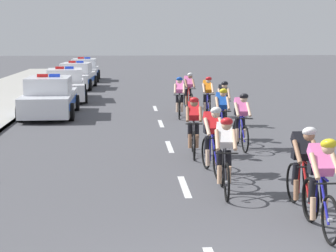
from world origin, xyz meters
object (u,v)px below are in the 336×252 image
(cyclist_third, at_px, (225,154))
(cyclist_fifth, at_px, (194,125))
(cyclist_second, at_px, (303,167))
(police_car_furthest, at_px, (84,71))
(police_car_nearest, at_px, (50,98))
(cyclist_ninth, at_px, (207,96))
(cyclist_tenth, at_px, (189,90))
(cyclist_lead, at_px, (321,183))
(cyclist_eleventh, at_px, (180,96))
(police_car_third, at_px, (77,77))
(cyclist_seventh, at_px, (241,120))
(cyclist_eighth, at_px, (223,102))
(police_car_second, at_px, (65,86))
(cyclist_fourth, at_px, (212,139))
(cyclist_sixth, at_px, (222,113))

(cyclist_third, distance_m, cyclist_fifth, 3.39)
(cyclist_third, bearing_deg, cyclist_second, -44.32)
(cyclist_second, bearing_deg, police_car_furthest, 101.79)
(police_car_furthest, bearing_deg, cyclist_second, -78.21)
(police_car_furthest, bearing_deg, police_car_nearest, -90.00)
(cyclist_ninth, bearing_deg, police_car_furthest, 108.84)
(cyclist_tenth, bearing_deg, police_car_nearest, -164.44)
(cyclist_lead, bearing_deg, cyclist_second, 87.05)
(cyclist_eleventh, height_order, police_car_third, police_car_third)
(cyclist_eleventh, bearing_deg, cyclist_seventh, -79.28)
(cyclist_lead, distance_m, cyclist_tenth, 14.39)
(cyclist_eighth, bearing_deg, police_car_second, 128.17)
(cyclist_third, height_order, cyclist_seventh, same)
(cyclist_fifth, bearing_deg, cyclist_fourth, -84.41)
(cyclist_second, distance_m, police_car_nearest, 13.25)
(cyclist_second, xyz_separation_m, cyclist_fourth, (-1.16, 2.62, 0.00))
(police_car_third, bearing_deg, police_car_second, -89.97)
(cyclist_seventh, relative_size, cyclist_ninth, 1.00)
(cyclist_fifth, distance_m, cyclist_sixth, 2.39)
(cyclist_lead, height_order, police_car_third, police_car_third)
(cyclist_lead, height_order, police_car_nearest, police_car_nearest)
(cyclist_eighth, xyz_separation_m, police_car_nearest, (-6.15, 2.72, -0.11))
(cyclist_lead, xyz_separation_m, cyclist_fifth, (-1.29, 5.53, 0.00))
(police_car_nearest, distance_m, police_car_furthest, 16.60)
(cyclist_seventh, distance_m, cyclist_ninth, 5.87)
(cyclist_ninth, bearing_deg, cyclist_fifth, -101.16)
(cyclist_eighth, bearing_deg, cyclist_fifth, -108.60)
(cyclist_third, distance_m, police_car_third, 22.20)
(cyclist_second, distance_m, cyclist_sixth, 6.64)
(cyclist_fourth, height_order, police_car_nearest, police_car_nearest)
(cyclist_fourth, bearing_deg, cyclist_sixth, 77.48)
(cyclist_seventh, xyz_separation_m, police_car_third, (-5.96, 17.54, -0.11))
(cyclist_seventh, bearing_deg, police_car_furthest, 104.41)
(cyclist_lead, xyz_separation_m, cyclist_seventh, (0.08, 6.28, 0.00))
(cyclist_sixth, height_order, cyclist_eighth, same)
(police_car_furthest, bearing_deg, cyclist_fifth, -79.13)
(cyclist_fifth, xyz_separation_m, cyclist_ninth, (1.31, 6.63, 0.00))
(cyclist_fifth, height_order, cyclist_tenth, same)
(cyclist_fourth, xyz_separation_m, cyclist_sixth, (0.89, 4.01, 0.00))
(police_car_second, bearing_deg, cyclist_fifth, -69.74)
(cyclist_third, relative_size, cyclist_tenth, 1.00)
(cyclist_lead, bearing_deg, cyclist_eleventh, 94.85)
(police_car_third, bearing_deg, cyclist_lead, -76.12)
(cyclist_tenth, height_order, police_car_furthest, police_car_furthest)
(cyclist_third, height_order, police_car_nearest, police_car_nearest)
(cyclist_lead, relative_size, cyclist_seventh, 1.00)
(cyclist_sixth, distance_m, cyclist_tenth, 6.73)
(cyclist_second, xyz_separation_m, cyclist_eleventh, (-1.08, 11.08, 0.00))
(cyclist_third, relative_size, police_car_third, 0.38)
(cyclist_fourth, xyz_separation_m, cyclist_eleventh, (0.08, 8.45, 0.00))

